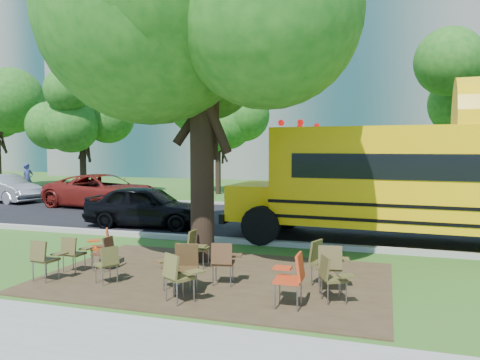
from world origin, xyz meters
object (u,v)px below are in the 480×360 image
(chair_7, at_px, (332,275))
(chair_8, at_px, (105,250))
(main_tree, at_px, (201,3))
(chair_12, at_px, (321,259))
(chair_9, at_px, (102,243))
(chair_3, at_px, (178,263))
(chair_13, at_px, (331,263))
(bg_car_silver, at_px, (5,188))
(black_car, at_px, (147,206))
(pedestrian_a, at_px, (28,179))
(chair_0, at_px, (44,256))
(chair_2, at_px, (108,261))
(bg_car_red, at_px, (103,191))
(chair_4, at_px, (178,273))
(chair_10, at_px, (196,245))
(chair_11, at_px, (224,259))
(chair_5, at_px, (184,264))
(chair_6, at_px, (292,274))
(chair_1, at_px, (73,251))

(chair_7, height_order, chair_8, chair_7)
(main_tree, distance_m, chair_12, 6.34)
(chair_9, distance_m, chair_12, 4.93)
(chair_3, bearing_deg, chair_13, -136.95)
(chair_3, distance_m, bg_car_silver, 17.69)
(black_car, height_order, pedestrian_a, pedestrian_a)
(chair_0, bearing_deg, chair_7, 10.62)
(chair_2, distance_m, chair_7, 4.32)
(bg_car_red, bearing_deg, chair_4, -133.17)
(main_tree, relative_size, chair_3, 10.83)
(chair_10, xyz_separation_m, chair_12, (2.87, -0.61, 0.04))
(chair_7, distance_m, pedestrian_a, 23.03)
(chair_2, xyz_separation_m, chair_11, (2.20, 0.59, 0.06))
(chair_2, distance_m, chair_3, 1.50)
(chair_2, xyz_separation_m, chair_5, (1.69, -0.14, 0.10))
(chair_6, height_order, chair_9, chair_6)
(chair_9, bearing_deg, bg_car_silver, 19.41)
(chair_0, relative_size, chair_3, 0.97)
(chair_6, distance_m, chair_12, 1.42)
(chair_4, height_order, chair_13, chair_13)
(chair_6, height_order, chair_13, chair_6)
(chair_9, distance_m, bg_car_silver, 15.07)
(chair_6, bearing_deg, chair_1, 80.71)
(bg_car_red, bearing_deg, chair_5, -132.20)
(chair_1, bearing_deg, bg_car_silver, 141.03)
(chair_8, bearing_deg, chair_7, -97.96)
(chair_7, relative_size, pedestrian_a, 0.46)
(main_tree, bearing_deg, black_car, 132.94)
(bg_car_silver, bearing_deg, chair_5, -112.72)
(chair_10, height_order, chair_12, chair_12)
(chair_2, bearing_deg, main_tree, 6.56)
(main_tree, xyz_separation_m, chair_1, (-2.23, -1.85, -5.53))
(chair_0, xyz_separation_m, chair_4, (3.11, -0.39, 0.02))
(chair_4, relative_size, black_car, 0.21)
(chair_0, distance_m, chair_2, 1.34)
(black_car, distance_m, pedestrian_a, 13.97)
(chair_6, bearing_deg, chair_11, 60.20)
(chair_13, bearing_deg, chair_3, -174.93)
(chair_0, distance_m, chair_13, 5.65)
(chair_3, relative_size, pedestrian_a, 0.49)
(chair_2, xyz_separation_m, chair_4, (1.80, -0.63, 0.07))
(chair_5, distance_m, chair_11, 0.89)
(pedestrian_a, bearing_deg, chair_2, -117.53)
(chair_3, distance_m, chair_4, 0.72)
(chair_9, bearing_deg, chair_2, -174.01)
(chair_8, bearing_deg, chair_0, 149.60)
(chair_5, distance_m, bg_car_silver, 17.94)
(chair_13, relative_size, bg_car_silver, 0.22)
(pedestrian_a, bearing_deg, chair_12, -108.22)
(chair_1, distance_m, chair_4, 3.20)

